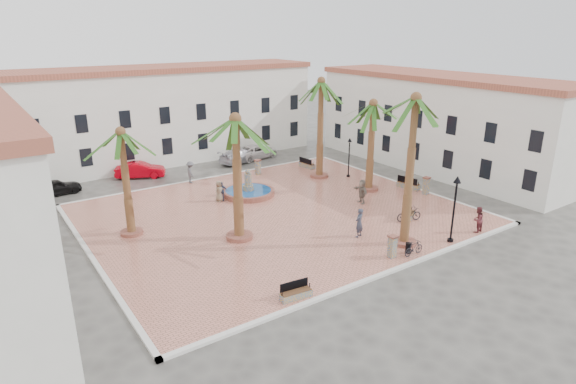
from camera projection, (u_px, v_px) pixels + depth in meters
The scene contains 36 objects.
ground at pixel (277, 215), 35.39m from camera, with size 120.00×120.00×0.00m, color #56544F.
plaza at pixel (277, 214), 35.37m from camera, with size 26.00×22.00×0.15m, color tan.
kerb_n at pixel (211, 178), 43.95m from camera, with size 26.30×0.30×0.16m, color silver.
kerb_s at pixel (385, 274), 26.78m from camera, with size 26.30×0.30×0.16m, color silver.
kerb_e at pixel (400, 183), 42.32m from camera, with size 0.30×22.30×0.16m, color silver.
kerb_w at pixel (93, 260), 28.41m from camera, with size 0.30×22.30×0.16m, color silver.
building_north at pixel (170, 113), 49.46m from camera, with size 30.40×7.40×9.50m.
building_east at pixel (439, 122), 46.19m from camera, with size 7.40×26.40×9.00m.
fountain at pixel (248, 191), 39.14m from camera, with size 4.22×4.22×2.18m.
palm_nw at pixel (122, 144), 29.84m from camera, with size 4.73×4.73×7.17m.
palm_sw at pixel (236, 134), 28.95m from camera, with size 5.61×5.61×8.15m.
palm_s at pixel (415, 114), 27.71m from camera, with size 4.91×4.91×9.46m.
palm_e at pixel (373, 114), 38.42m from camera, with size 5.29×5.29×7.61m.
palm_ne at pixel (321, 92), 41.50m from camera, with size 5.35×5.35×8.98m.
bench_s at pixel (296, 294), 24.14m from camera, with size 1.72×0.68×0.88m.
bench_se at pixel (409, 215), 34.21m from camera, with size 1.74×1.31×0.90m.
bench_e at pixel (408, 185), 40.74m from camera, with size 0.96×2.06×1.04m.
bench_ne at pixel (307, 165), 46.83m from camera, with size 0.73×1.88×0.97m.
lamppost_s at pixel (455, 198), 29.71m from camera, with size 0.47×0.47×4.36m.
lamppost_e at pixel (349, 151), 43.29m from camera, with size 0.39×0.39×3.61m.
bollard_se at pixel (392, 246), 28.30m from camera, with size 0.50×0.50×1.39m.
bollard_n at pixel (258, 167), 44.47m from camera, with size 0.60×0.60×1.41m.
bollard_e at pixel (426, 185), 39.15m from camera, with size 0.61×0.61×1.45m.
litter_bin at pixel (408, 248), 28.99m from camera, with size 0.33×0.33×0.65m, color black.
cyclist_a at pixel (359, 223), 31.05m from camera, with size 0.71×0.47×1.95m, color #303646.
bicycle_a at pixel (409, 214), 33.78m from camera, with size 0.65×1.87×0.98m, color black.
cyclist_b at pixel (478, 219), 31.82m from camera, with size 0.86×0.67×1.78m, color maroon.
bicycle_b at pixel (414, 248), 28.68m from camera, with size 0.42×1.50×0.90m, color black.
pedestrian_fountain_a at pixel (219, 191), 37.52m from camera, with size 0.81×0.53×1.66m, color #7B6951.
pedestrian_fountain_b at pixel (222, 191), 37.69m from camera, with size 0.91×0.38×1.55m, color #353F5A.
pedestrian_north at pixel (191, 172), 41.97m from camera, with size 1.25×0.72×1.93m, color #56565D.
pedestrian_east at pixel (362, 191), 37.10m from camera, with size 1.75×0.56×1.89m, color #6E6458.
car_black at pixel (56, 187), 39.43m from camera, with size 1.57×3.91×1.33m, color black.
car_red at pixel (140, 170), 44.04m from camera, with size 1.53×4.39×1.45m, color #BD0010.
car_silver at pixel (241, 155), 49.11m from camera, with size 2.03×4.99×1.45m, color silver.
car_white at pixel (256, 152), 50.66m from camera, with size 2.37×5.13×1.43m, color white.
Camera 1 is at (-17.95, -27.64, 13.04)m, focal length 30.00 mm.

